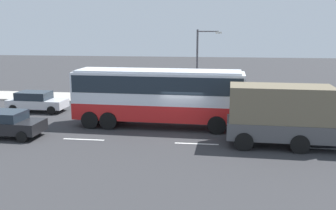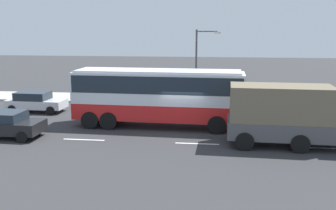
{
  "view_description": "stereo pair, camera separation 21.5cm",
  "coord_description": "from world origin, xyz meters",
  "px_view_note": "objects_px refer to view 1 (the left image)",
  "views": [
    {
      "loc": [
        1.98,
        -22.85,
        6.24
      ],
      "look_at": [
        -0.96,
        0.1,
        1.51
      ],
      "focal_mm": 40.53,
      "sensor_mm": 36.0,
      "label": 1
    },
    {
      "loc": [
        1.77,
        -22.88,
        6.24
      ],
      "look_at": [
        -0.96,
        0.1,
        1.51
      ],
      "focal_mm": 40.53,
      "sensor_mm": 36.0,
      "label": 2
    }
  ],
  "objects_px": {
    "coach_bus": "(158,92)",
    "car_silver_hatch": "(36,101)",
    "cargo_truck": "(298,115)",
    "pedestrian_at_crossing": "(253,90)",
    "street_lamp": "(200,60)",
    "pedestrian_near_curb": "(176,91)",
    "car_black_sedan": "(7,123)"
  },
  "relations": [
    {
      "from": "coach_bus",
      "to": "car_silver_hatch",
      "type": "xyz_separation_m",
      "value": [
        -9.82,
        3.2,
        -1.45
      ]
    },
    {
      "from": "cargo_truck",
      "to": "pedestrian_at_crossing",
      "type": "height_order",
      "value": "cargo_truck"
    },
    {
      "from": "coach_bus",
      "to": "street_lamp",
      "type": "height_order",
      "value": "street_lamp"
    },
    {
      "from": "street_lamp",
      "to": "pedestrian_at_crossing",
      "type": "bearing_deg",
      "value": 13.76
    },
    {
      "from": "pedestrian_near_curb",
      "to": "car_silver_hatch",
      "type": "bearing_deg",
      "value": -30.95
    },
    {
      "from": "car_silver_hatch",
      "to": "car_black_sedan",
      "type": "relative_size",
      "value": 1.06
    },
    {
      "from": "coach_bus",
      "to": "street_lamp",
      "type": "distance_m",
      "value": 8.03
    },
    {
      "from": "car_black_sedan",
      "to": "pedestrian_at_crossing",
      "type": "distance_m",
      "value": 19.35
    },
    {
      "from": "coach_bus",
      "to": "cargo_truck",
      "type": "xyz_separation_m",
      "value": [
        7.93,
        -3.23,
        -0.51
      ]
    },
    {
      "from": "car_silver_hatch",
      "to": "street_lamp",
      "type": "height_order",
      "value": "street_lamp"
    },
    {
      "from": "coach_bus",
      "to": "car_silver_hatch",
      "type": "distance_m",
      "value": 10.43
    },
    {
      "from": "coach_bus",
      "to": "cargo_truck",
      "type": "height_order",
      "value": "coach_bus"
    },
    {
      "from": "cargo_truck",
      "to": "car_black_sedan",
      "type": "distance_m",
      "value": 16.33
    },
    {
      "from": "coach_bus",
      "to": "cargo_truck",
      "type": "bearing_deg",
      "value": -20.36
    },
    {
      "from": "cargo_truck",
      "to": "car_silver_hatch",
      "type": "bearing_deg",
      "value": 162.05
    },
    {
      "from": "cargo_truck",
      "to": "street_lamp",
      "type": "xyz_separation_m",
      "value": [
        -5.64,
        10.8,
        1.92
      ]
    },
    {
      "from": "car_black_sedan",
      "to": "pedestrian_near_curb",
      "type": "relative_size",
      "value": 2.66
    },
    {
      "from": "car_silver_hatch",
      "to": "coach_bus",
      "type": "bearing_deg",
      "value": -16.05
    },
    {
      "from": "coach_bus",
      "to": "pedestrian_near_curb",
      "type": "distance_m",
      "value": 7.96
    },
    {
      "from": "coach_bus",
      "to": "pedestrian_near_curb",
      "type": "relative_size",
      "value": 6.96
    },
    {
      "from": "pedestrian_near_curb",
      "to": "street_lamp",
      "type": "xyz_separation_m",
      "value": [
        1.96,
        -0.29,
        2.62
      ]
    },
    {
      "from": "coach_bus",
      "to": "pedestrian_near_curb",
      "type": "height_order",
      "value": "coach_bus"
    },
    {
      "from": "car_silver_hatch",
      "to": "pedestrian_at_crossing",
      "type": "xyz_separation_m",
      "value": [
        16.53,
        5.45,
        0.3
      ]
    },
    {
      "from": "car_black_sedan",
      "to": "street_lamp",
      "type": "relative_size",
      "value": 0.69
    },
    {
      "from": "pedestrian_at_crossing",
      "to": "street_lamp",
      "type": "distance_m",
      "value": 5.23
    },
    {
      "from": "cargo_truck",
      "to": "street_lamp",
      "type": "distance_m",
      "value": 12.33
    },
    {
      "from": "cargo_truck",
      "to": "pedestrian_at_crossing",
      "type": "bearing_deg",
      "value": 97.8
    },
    {
      "from": "cargo_truck",
      "to": "pedestrian_near_curb",
      "type": "distance_m",
      "value": 13.46
    },
    {
      "from": "car_silver_hatch",
      "to": "pedestrian_near_curb",
      "type": "bearing_deg",
      "value": 26.67
    },
    {
      "from": "car_black_sedan",
      "to": "pedestrian_at_crossing",
      "type": "relative_size",
      "value": 2.5
    },
    {
      "from": "cargo_truck",
      "to": "pedestrian_near_curb",
      "type": "xyz_separation_m",
      "value": [
        -7.6,
        11.09,
        -0.7
      ]
    },
    {
      "from": "street_lamp",
      "to": "coach_bus",
      "type": "bearing_deg",
      "value": -106.84
    }
  ]
}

